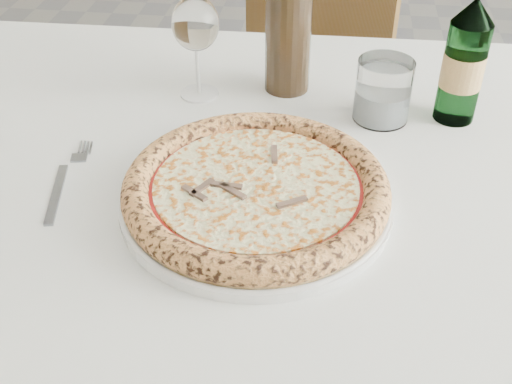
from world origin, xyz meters
TOP-DOWN VIEW (x-y plane):
  - dining_table at (-0.18, 0.01)m, footprint 1.52×0.91m
  - chair_far at (-0.17, 0.73)m, footprint 0.50×0.50m
  - plate at (-0.18, -0.09)m, footprint 0.35×0.35m
  - pizza at (-0.18, -0.09)m, footprint 0.34×0.34m
  - fork at (-0.45, -0.08)m, footprint 0.04×0.18m
  - wine_glass at (-0.31, 0.19)m, footprint 0.07×0.07m
  - tumbler at (-0.02, 0.15)m, footprint 0.08×0.08m
  - beer_bottle at (0.09, 0.17)m, footprint 0.06×0.06m
  - wine_bottle at (-0.17, 0.23)m, footprint 0.07×0.07m

SIDE VIEW (x-z plane):
  - chair_far at x=-0.17m, z-range 0.07..1.00m
  - dining_table at x=-0.18m, z-range 0.29..1.05m
  - fork at x=-0.45m, z-range 0.76..0.76m
  - plate at x=-0.18m, z-range 0.76..0.77m
  - pizza at x=-0.18m, z-range 0.76..0.80m
  - tumbler at x=-0.02m, z-range 0.75..0.84m
  - beer_bottle at x=0.09m, z-range 0.73..0.97m
  - wine_glass at x=-0.31m, z-range 0.79..0.96m
  - wine_bottle at x=-0.17m, z-range 0.73..1.03m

